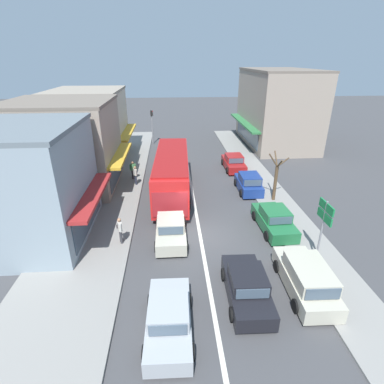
{
  "coord_description": "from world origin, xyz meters",
  "views": [
    {
      "loc": [
        -1.64,
        -15.81,
        10.11
      ],
      "look_at": [
        -0.22,
        3.87,
        1.2
      ],
      "focal_mm": 28.0,
      "sensor_mm": 36.0,
      "label": 1
    }
  ],
  "objects": [
    {
      "name": "parked_hatchback_kerb_third",
      "position": [
        4.61,
        6.35,
        0.71
      ],
      "size": [
        1.84,
        3.71,
        1.54
      ],
      "color": "navy",
      "rests_on": "ground"
    },
    {
      "name": "shopfront_far_end",
      "position": [
        -10.18,
        16.78,
        3.56
      ],
      "size": [
        7.96,
        8.78,
        7.13
      ],
      "color": "beige",
      "rests_on": "ground"
    },
    {
      "name": "building_right_far",
      "position": [
        11.48,
        21.03,
        4.43
      ],
      "size": [
        8.12,
        12.9,
        8.87
      ],
      "color": "gray",
      "rests_on": "ground"
    },
    {
      "name": "parked_sedan_kerb_second",
      "position": [
        4.76,
        0.37,
        0.66
      ],
      "size": [
        2.01,
        4.26,
        1.47
      ],
      "color": "#1E6638",
      "rests_on": "ground"
    },
    {
      "name": "lane_centre_line",
      "position": [
        0.0,
        4.0,
        0.0
      ],
      "size": [
        0.2,
        28.0,
        0.01
      ],
      "primitive_type": "cube",
      "color": "silver",
      "rests_on": "ground"
    },
    {
      "name": "street_tree_right",
      "position": [
        6.09,
        4.42,
        1.8
      ],
      "size": [
        1.56,
        1.73,
        3.8
      ],
      "color": "brown",
      "rests_on": "ground"
    },
    {
      "name": "sedan_queue_gap_filler",
      "position": [
        -1.8,
        -0.29,
        0.66
      ],
      "size": [
        1.91,
        4.2,
        1.47
      ],
      "color": "#B7B29E",
      "rests_on": "ground"
    },
    {
      "name": "sedan_adjacent_lane_trail",
      "position": [
        -1.93,
        -7.04,
        0.66
      ],
      "size": [
        1.97,
        4.24,
        1.47
      ],
      "color": "#9EA3A8",
      "rests_on": "ground"
    },
    {
      "name": "shopfront_corner_near",
      "position": [
        -10.18,
        0.58,
        3.42
      ],
      "size": [
        7.82,
        7.37,
        6.85
      ],
      "color": "#84939E",
      "rests_on": "ground"
    },
    {
      "name": "parked_wagon_kerb_front",
      "position": [
        4.44,
        -5.22,
        0.75
      ],
      "size": [
        2.03,
        4.55,
        1.58
      ],
      "color": "#B7B29E",
      "rests_on": "ground"
    },
    {
      "name": "parked_sedan_kerb_rear",
      "position": [
        4.45,
        11.76,
        0.66
      ],
      "size": [
        1.94,
        4.22,
        1.47
      ],
      "color": "maroon",
      "rests_on": "ground"
    },
    {
      "name": "ground_plane",
      "position": [
        0.0,
        0.0,
        0.0
      ],
      "size": [
        140.0,
        140.0,
        0.0
      ],
      "primitive_type": "plane",
      "color": "#3F3F42"
    },
    {
      "name": "directional_road_sign",
      "position": [
        6.01,
        -3.07,
        2.7
      ],
      "size": [
        0.1,
        1.4,
        3.6
      ],
      "color": "gray",
      "rests_on": "ground"
    },
    {
      "name": "traffic_light_downstreet",
      "position": [
        -3.91,
        21.82,
        2.85
      ],
      "size": [
        0.33,
        0.24,
        4.2
      ],
      "color": "gray",
      "rests_on": "ground"
    },
    {
      "name": "pedestrian_with_handbag_near",
      "position": [
        -4.72,
        -0.69,
        1.07
      ],
      "size": [
        0.42,
        0.64,
        1.63
      ],
      "color": "#333338",
      "rests_on": "sidewalk_left"
    },
    {
      "name": "sidewalk_left",
      "position": [
        -6.8,
        6.0,
        0.07
      ],
      "size": [
        5.2,
        44.0,
        0.14
      ],
      "primitive_type": "cube",
      "color": "gray",
      "rests_on": "ground"
    },
    {
      "name": "pedestrian_browsing_midblock",
      "position": [
        -5.06,
        9.45,
        1.07
      ],
      "size": [
        0.55,
        0.31,
        1.63
      ],
      "color": "#333338",
      "rests_on": "sidewalk_left"
    },
    {
      "name": "kerb_right",
      "position": [
        6.2,
        6.0,
        0.06
      ],
      "size": [
        2.8,
        44.0,
        0.12
      ],
      "primitive_type": "cube",
      "color": "gray",
      "rests_on": "ground"
    },
    {
      "name": "city_bus",
      "position": [
        -1.62,
        6.62,
        1.88
      ],
      "size": [
        3.02,
        10.94,
        3.23
      ],
      "color": "red",
      "rests_on": "ground"
    },
    {
      "name": "pedestrian_far_walker",
      "position": [
        -4.73,
        8.17,
        1.07
      ],
      "size": [
        0.35,
        0.53,
        1.63
      ],
      "color": "#232838",
      "rests_on": "sidewalk_left"
    },
    {
      "name": "sedan_queue_far_back",
      "position": [
        1.58,
        -5.48,
        0.66
      ],
      "size": [
        1.98,
        4.25,
        1.47
      ],
      "color": "black",
      "rests_on": "ground"
    },
    {
      "name": "shopfront_mid_block",
      "position": [
        -10.18,
        8.42,
        3.56
      ],
      "size": [
        8.83,
        7.66,
        7.13
      ],
      "color": "gray",
      "rests_on": "ground"
    }
  ]
}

